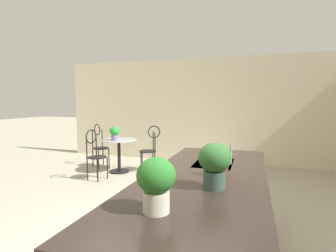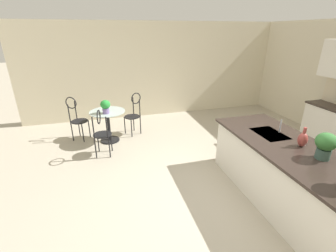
{
  "view_description": "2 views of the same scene",
  "coord_description": "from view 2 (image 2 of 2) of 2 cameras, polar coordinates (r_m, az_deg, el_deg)",
  "views": [
    {
      "loc": [
        2.6,
        1.25,
        1.59
      ],
      "look_at": [
        -1.74,
        -0.16,
        1.16
      ],
      "focal_mm": 28.3,
      "sensor_mm": 36.0,
      "label": 1
    },
    {
      "loc": [
        2.58,
        -1.63,
        2.44
      ],
      "look_at": [
        -0.86,
        -0.67,
        0.98
      ],
      "focal_mm": 24.9,
      "sensor_mm": 36.0,
      "label": 2
    }
  ],
  "objects": [
    {
      "name": "ground_plane",
      "position": [
        3.91,
        13.55,
        -17.09
      ],
      "size": [
        40.0,
        40.0,
        0.0
      ],
      "primitive_type": "plane",
      "color": "#B2A893"
    },
    {
      "name": "potted_plant_counter_near",
      "position": [
        3.53,
        34.14,
        -3.73
      ],
      "size": [
        0.25,
        0.25,
        0.35
      ],
      "color": "#385147",
      "rests_on": "kitchen_island"
    },
    {
      "name": "wall_left_window",
      "position": [
        7.12,
        -2.28,
        13.47
      ],
      "size": [
        0.12,
        7.8,
        2.7
      ],
      "primitive_type": "cube",
      "color": "beige",
      "rests_on": "ground"
    },
    {
      "name": "chair_toward_desk",
      "position": [
        5.86,
        -8.39,
        3.46
      ],
      "size": [
        0.52,
        0.52,
        1.04
      ],
      "color": "black",
      "rests_on": "ground"
    },
    {
      "name": "kitchen_island",
      "position": [
        3.91,
        27.54,
        -10.93
      ],
      "size": [
        2.8,
        1.06,
        0.92
      ],
      "color": "white",
      "rests_on": "ground"
    },
    {
      "name": "potted_plant_on_table",
      "position": [
        5.31,
        -15.07,
        4.79
      ],
      "size": [
        0.21,
        0.21,
        0.3
      ],
      "color": "#7A669E",
      "rests_on": "bistro_table"
    },
    {
      "name": "chair_near_window",
      "position": [
        4.89,
        -15.99,
        -1.1
      ],
      "size": [
        0.51,
        0.44,
        1.04
      ],
      "color": "black",
      "rests_on": "ground"
    },
    {
      "name": "chair_by_island",
      "position": [
        5.88,
        -21.46,
        2.18
      ],
      "size": [
        0.52,
        0.52,
        1.04
      ],
      "color": "black",
      "rests_on": "ground"
    },
    {
      "name": "vase_on_counter",
      "position": [
        3.78,
        30.1,
        -2.83
      ],
      "size": [
        0.13,
        0.13,
        0.29
      ],
      "color": "#993D38",
      "rests_on": "kitchen_island"
    },
    {
      "name": "bistro_table",
      "position": [
        5.59,
        -14.36,
        0.66
      ],
      "size": [
        0.8,
        0.8,
        0.74
      ],
      "color": "black",
      "rests_on": "ground"
    },
    {
      "name": "sink_faucet",
      "position": [
        4.14,
        25.8,
        0.01
      ],
      "size": [
        0.02,
        0.02,
        0.22
      ],
      "primitive_type": "cylinder",
      "color": "#B2B5BA",
      "rests_on": "kitchen_island"
    }
  ]
}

